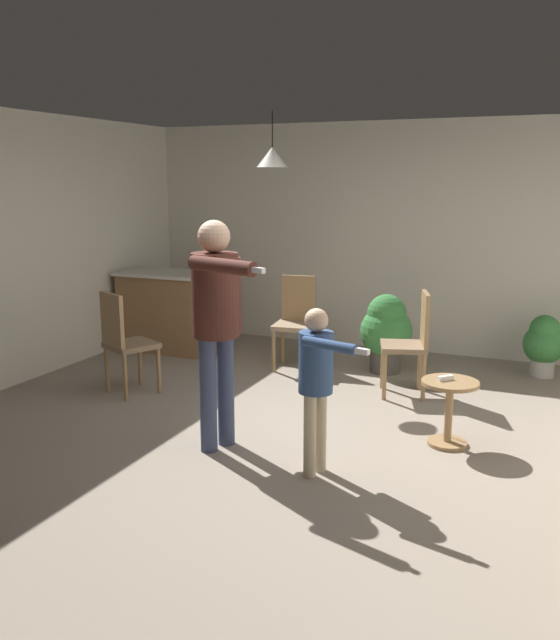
% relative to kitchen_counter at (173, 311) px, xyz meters
% --- Properties ---
extents(ground, '(7.68, 7.68, 0.00)m').
position_rel_kitchen_counter_xyz_m(ground, '(2.45, -2.07, -0.48)').
color(ground, gray).
extents(wall_back, '(6.40, 0.10, 2.70)m').
position_rel_kitchen_counter_xyz_m(wall_back, '(2.45, 1.13, 0.87)').
color(wall_back, silver).
rests_on(wall_back, ground).
extents(kitchen_counter, '(1.26, 0.66, 0.95)m').
position_rel_kitchen_counter_xyz_m(kitchen_counter, '(0.00, 0.00, 0.00)').
color(kitchen_counter, olive).
rests_on(kitchen_counter, ground).
extents(side_table_by_couch, '(0.44, 0.44, 0.52)m').
position_rel_kitchen_counter_xyz_m(side_table_by_couch, '(3.56, -1.73, -0.15)').
color(side_table_by_couch, '#99754C').
rests_on(side_table_by_couch, ground).
extents(person_adult, '(0.76, 0.67, 1.75)m').
position_rel_kitchen_counter_xyz_m(person_adult, '(1.95, -2.48, 0.61)').
color(person_adult, '#384260').
rests_on(person_adult, ground).
extents(person_child, '(0.56, 0.45, 1.19)m').
position_rel_kitchen_counter_xyz_m(person_child, '(2.80, -2.63, 0.26)').
color(person_child, tan).
rests_on(person_child, ground).
extents(dining_chair_by_counter, '(0.53, 0.53, 1.00)m').
position_rel_kitchen_counter_xyz_m(dining_chair_by_counter, '(3.02, -0.61, 0.07)').
color(dining_chair_by_counter, '#99754C').
rests_on(dining_chair_by_counter, ground).
extents(dining_chair_near_wall, '(0.56, 0.56, 1.00)m').
position_rel_kitchen_counter_xyz_m(dining_chair_near_wall, '(0.51, -1.66, 0.07)').
color(dining_chair_near_wall, '#99754C').
rests_on(dining_chair_near_wall, ground).
extents(dining_chair_centre_back, '(0.47, 0.47, 1.00)m').
position_rel_kitchen_counter_xyz_m(dining_chair_centre_back, '(1.64, -0.12, 0.07)').
color(dining_chair_centre_back, '#99754C').
rests_on(dining_chair_centre_back, ground).
extents(potted_plant_corner, '(0.43, 0.43, 0.65)m').
position_rel_kitchen_counter_xyz_m(potted_plant_corner, '(4.17, 0.57, -0.12)').
color(potted_plant_corner, '#B7B2AD').
rests_on(potted_plant_corner, ground).
extents(potted_plant_by_wall, '(0.55, 0.55, 0.85)m').
position_rel_kitchen_counter_xyz_m(potted_plant_by_wall, '(2.61, 0.07, -0.01)').
color(potted_plant_by_wall, '#4C4742').
rests_on(potted_plant_by_wall, ground).
extents(spare_remote_on_table, '(0.11, 0.12, 0.04)m').
position_rel_kitchen_counter_xyz_m(spare_remote_on_table, '(3.53, -1.72, 0.06)').
color(spare_remote_on_table, white).
rests_on(spare_remote_on_table, side_table_by_couch).
extents(ceiling_light_pendant, '(0.32, 0.32, 0.55)m').
position_rel_kitchen_counter_xyz_m(ceiling_light_pendant, '(1.52, -0.46, 1.77)').
color(ceiling_light_pendant, silver).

